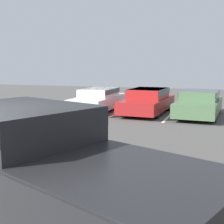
{
  "coord_description": "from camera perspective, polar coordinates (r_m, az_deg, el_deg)",
  "views": [
    {
      "loc": [
        3.75,
        -3.06,
        2.44
      ],
      "look_at": [
        0.69,
        5.97,
        1.0
      ],
      "focal_mm": 50.0,
      "sensor_mm": 36.0,
      "label": 1
    }
  ],
  "objects": [
    {
      "name": "parked_sedan_b",
      "position": [
        15.97,
        6.59,
        2.18
      ],
      "size": [
        2.11,
        4.73,
        1.26
      ],
      "rotation": [
        0.0,
        0.0,
        -1.63
      ],
      "color": "maroon",
      "rests_on": "ground_plane"
    },
    {
      "name": "stall_stripe_c",
      "position": [
        15.78,
        10.65,
        -0.44
      ],
      "size": [
        0.12,
        4.74,
        0.01
      ],
      "primitive_type": "cube",
      "color": "white",
      "rests_on": "ground_plane"
    },
    {
      "name": "stall_stripe_b",
      "position": [
        16.34,
        1.53,
        0.01
      ],
      "size": [
        0.12,
        4.74,
        0.01
      ],
      "primitive_type": "cube",
      "color": "white",
      "rests_on": "ground_plane"
    },
    {
      "name": "parked_sedan_a",
      "position": [
        16.63,
        -2.49,
        2.38
      ],
      "size": [
        1.76,
        4.56,
        1.2
      ],
      "rotation": [
        0.0,
        0.0,
        -1.57
      ],
      "color": "silver",
      "rests_on": "ground_plane"
    },
    {
      "name": "parked_sedan_c",
      "position": [
        15.44,
        15.67,
        1.66
      ],
      "size": [
        2.12,
        4.58,
        1.24
      ],
      "rotation": [
        0.0,
        0.0,
        -1.64
      ],
      "color": "#4C6B47",
      "rests_on": "ground_plane"
    },
    {
      "name": "pickup_truck",
      "position": [
        4.97,
        -14.58,
        -9.53
      ],
      "size": [
        6.43,
        4.17,
        1.82
      ],
      "rotation": [
        0.0,
        0.0,
        -0.39
      ],
      "color": "black",
      "rests_on": "ground_plane"
    },
    {
      "name": "stall_stripe_a",
      "position": [
        17.29,
        -6.79,
        0.43
      ],
      "size": [
        0.12,
        4.74,
        0.01
      ],
      "primitive_type": "cube",
      "color": "white",
      "rests_on": "ground_plane"
    }
  ]
}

